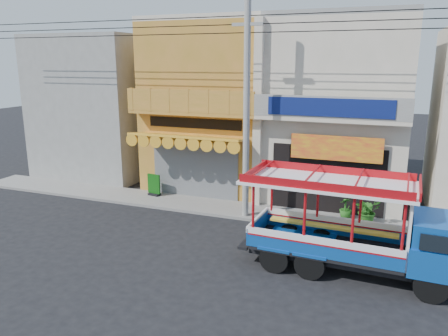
# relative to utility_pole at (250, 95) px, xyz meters

# --- Properties ---
(ground) EXTENTS (90.00, 90.00, 0.00)m
(ground) POSITION_rel_utility_pole_xyz_m (0.85, -3.30, -5.03)
(ground) COLOR black
(ground) RESTS_ON ground
(sidewalk) EXTENTS (30.00, 2.00, 0.12)m
(sidewalk) POSITION_rel_utility_pole_xyz_m (0.85, 0.70, -4.97)
(sidewalk) COLOR slate
(sidewalk) RESTS_ON ground
(shophouse_left) EXTENTS (6.00, 7.50, 8.24)m
(shophouse_left) POSITION_rel_utility_pole_xyz_m (-3.15, 4.66, -0.92)
(shophouse_left) COLOR #AB7E26
(shophouse_left) RESTS_ON ground
(shophouse_right) EXTENTS (6.00, 6.75, 8.24)m
(shophouse_right) POSITION_rel_utility_pole_xyz_m (2.85, 4.66, -0.93)
(shophouse_right) COLOR beige
(shophouse_right) RESTS_ON ground
(party_pilaster) EXTENTS (0.35, 0.30, 8.00)m
(party_pilaster) POSITION_rel_utility_pole_xyz_m (-0.15, 1.55, -1.03)
(party_pilaster) COLOR beige
(party_pilaster) RESTS_ON ground
(filler_building_left) EXTENTS (6.00, 6.00, 7.60)m
(filler_building_left) POSITION_rel_utility_pole_xyz_m (-10.15, 4.70, -1.23)
(filler_building_left) COLOR gray
(filler_building_left) RESTS_ON ground
(utility_pole) EXTENTS (28.00, 0.26, 9.00)m
(utility_pole) POSITION_rel_utility_pole_xyz_m (0.00, 0.00, 0.00)
(utility_pole) COLOR gray
(utility_pole) RESTS_ON ground
(songthaew_truck) EXTENTS (6.60, 2.43, 3.04)m
(songthaew_truck) POSITION_rel_utility_pole_xyz_m (4.78, -3.39, -3.57)
(songthaew_truck) COLOR black
(songthaew_truck) RESTS_ON ground
(green_sign) EXTENTS (0.67, 0.38, 1.02)m
(green_sign) POSITION_rel_utility_pole_xyz_m (-5.02, 1.10, -4.49)
(green_sign) COLOR black
(green_sign) RESTS_ON sidewalk
(potted_plant_a) EXTENTS (1.31, 1.30, 1.10)m
(potted_plant_a) POSITION_rel_utility_pole_xyz_m (4.55, 0.77, -4.36)
(potted_plant_a) COLOR #25611B
(potted_plant_a) RESTS_ON sidewalk
(potted_plant_b) EXTENTS (0.58, 0.61, 0.86)m
(potted_plant_b) POSITION_rel_utility_pole_xyz_m (4.55, 0.68, -4.48)
(potted_plant_b) COLOR #25611B
(potted_plant_b) RESTS_ON sidewalk
(potted_plant_c) EXTENTS (0.69, 0.69, 0.87)m
(potted_plant_c) POSITION_rel_utility_pole_xyz_m (3.72, 1.12, -4.48)
(potted_plant_c) COLOR #25611B
(potted_plant_c) RESTS_ON sidewalk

